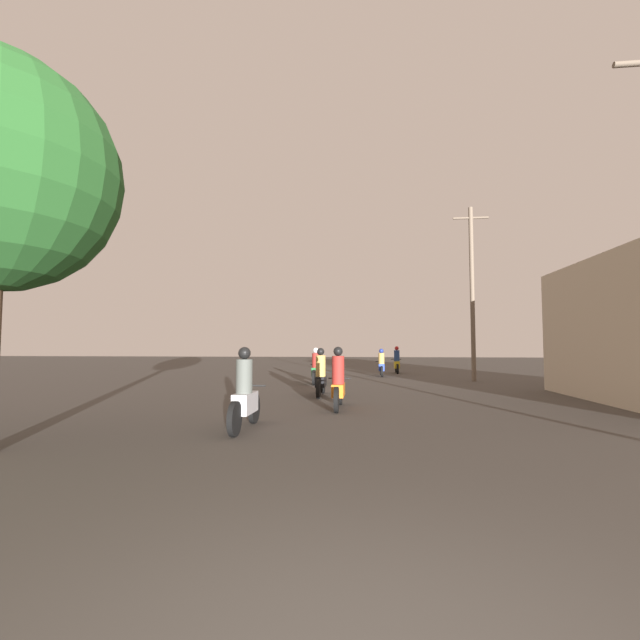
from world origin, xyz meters
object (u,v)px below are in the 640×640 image
Objects in this scene: motorcycle_blue at (381,365)px; motorcycle_black at (321,377)px; motorcycle_orange at (338,384)px; motorcycle_yellow at (397,362)px; utility_pole_far at (472,290)px; motorcycle_green at (316,369)px; motorcycle_silver at (245,396)px.

motorcycle_black is at bearing -101.42° from motorcycle_blue.
motorcycle_orange is 14.74m from motorcycle_yellow.
utility_pole_far reaches higher than motorcycle_black.
motorcycle_blue is at bearing -114.21° from motorcycle_yellow.
motorcycle_yellow is (0.98, 2.53, 0.05)m from motorcycle_blue.
motorcycle_yellow is at bearing 83.54° from motorcycle_orange.
motorcycle_green is at bearing 97.74° from motorcycle_black.
motorcycle_yellow is (3.92, 7.41, 0.02)m from motorcycle_green.
motorcycle_silver is 1.03× the size of motorcycle_yellow.
utility_pole_far is at bearing -63.29° from motorcycle_yellow.
motorcycle_yellow is (3.24, 11.81, 0.02)m from motorcycle_black.
motorcycle_orange is 0.25× the size of utility_pole_far.
utility_pole_far reaches higher than motorcycle_yellow.
motorcycle_yellow is at bearing 81.66° from motorcycle_silver.
motorcycle_orange is 12.10m from motorcycle_blue.
motorcycle_green reaches higher than motorcycle_blue.
motorcycle_orange is at bearing -94.90° from motorcycle_blue.
motorcycle_blue is at bearing 53.94° from motorcycle_green.
motorcycle_green is 0.25× the size of utility_pole_far.
motorcycle_black is 1.00× the size of motorcycle_blue.
motorcycle_orange is 7.27m from motorcycle_green.
utility_pole_far is (3.10, -5.44, 3.56)m from motorcycle_yellow.
motorcycle_orange is 1.03× the size of motorcycle_blue.
motorcycle_orange is at bearing -75.71° from motorcycle_black.
motorcycle_black is 9.55m from motorcycle_blue.
motorcycle_orange reaches higher than motorcycle_black.
motorcycle_black is at bearing -86.17° from motorcycle_green.
motorcycle_silver is 17.97m from motorcycle_yellow.
motorcycle_orange reaches higher than motorcycle_green.
motorcycle_silver reaches higher than motorcycle_yellow.
motorcycle_green is (-0.69, 4.40, 0.00)m from motorcycle_black.
motorcycle_orange is at bearing -121.56° from utility_pole_far.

